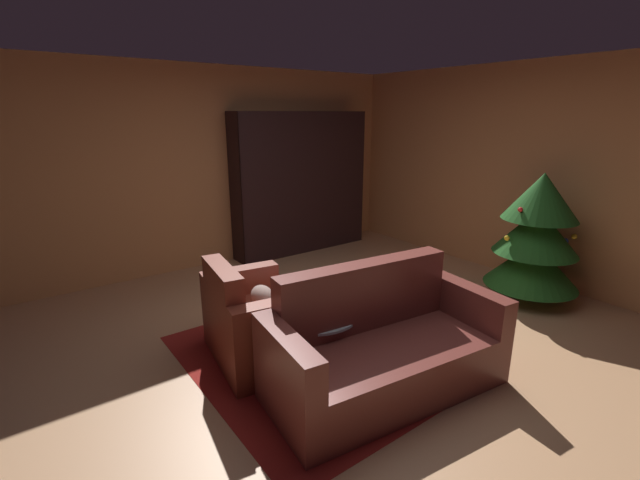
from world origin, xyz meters
name	(u,v)px	position (x,y,z in m)	size (l,w,h in m)	color
ground_plane	(347,346)	(0.00, 0.00, 0.00)	(6.90, 6.90, 0.00)	tan
wall_back	(535,174)	(0.00, 2.90, 1.30)	(5.78, 0.06, 2.60)	tan
wall_left	(209,168)	(-2.86, 0.00, 1.30)	(0.06, 5.87, 2.60)	tan
area_rug	(313,357)	(-0.03, -0.35, 0.00)	(2.22, 1.89, 0.01)	maroon
bookshelf_unit	(309,182)	(-2.60, 1.43, 1.01)	(0.37, 2.11, 2.03)	black
armchair_red	(254,324)	(-0.32, -0.75, 0.32)	(1.05, 0.82, 0.86)	maroon
couch_red	(382,350)	(0.60, -0.17, 0.31)	(1.01, 1.85, 0.91)	brown
coffee_table	(314,317)	(0.07, -0.41, 0.43)	(0.73, 0.73, 0.48)	black
book_stack_on_table	(313,311)	(0.13, -0.46, 0.52)	(0.24, 0.19, 0.10)	tan
bottle_on_table	(332,309)	(0.27, -0.38, 0.57)	(0.07, 0.07, 0.24)	#1A561D
decorated_tree	(536,236)	(0.42, 2.30, 0.73)	(0.98, 0.98, 1.41)	brown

